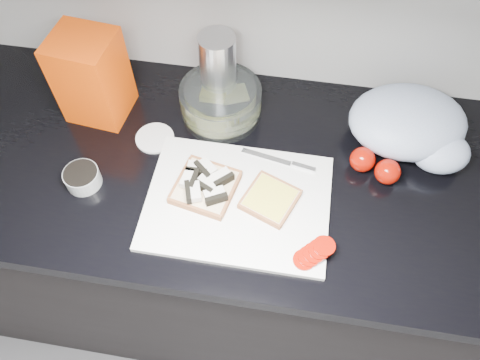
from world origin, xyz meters
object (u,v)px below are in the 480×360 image
(glass_bowl, at_px, (221,102))
(bread_bag, at_px, (92,77))
(steel_canister, at_px, (218,72))
(cutting_board, at_px, (238,202))

(glass_bowl, height_order, bread_bag, bread_bag)
(bread_bag, distance_m, steel_canister, 0.30)
(cutting_board, distance_m, bread_bag, 0.45)
(steel_canister, bearing_deg, bread_bag, -166.23)
(glass_bowl, xyz_separation_m, bread_bag, (-0.30, -0.03, 0.07))
(cutting_board, xyz_separation_m, bread_bag, (-0.38, 0.22, 0.10))
(cutting_board, bearing_deg, glass_bowl, 108.44)
(glass_bowl, height_order, steel_canister, steel_canister)
(glass_bowl, bearing_deg, bread_bag, -173.56)
(cutting_board, xyz_separation_m, glass_bowl, (-0.08, 0.25, 0.03))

